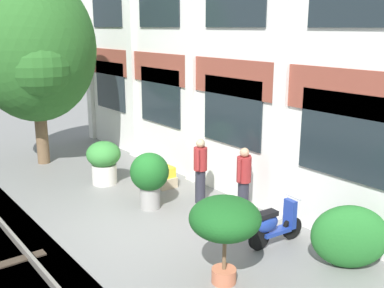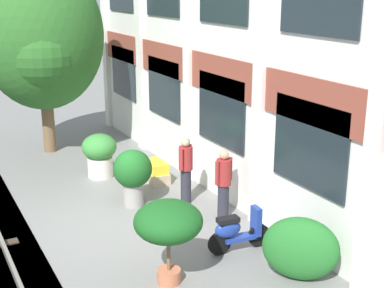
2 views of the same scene
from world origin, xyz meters
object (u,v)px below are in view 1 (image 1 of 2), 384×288
(potted_plant_glazed_jar, at_px, (104,160))
(potted_plant_terracotta_small, at_px, (225,221))
(resident_by_doorway, at_px, (200,169))
(potted_plant_fluted_column, at_px, (150,175))
(potted_plant_square_trough, at_px, (161,176))
(broadleaf_tree, at_px, (35,51))
(scooter_second_parked, at_px, (274,225))
(resident_watching_tracks, at_px, (244,179))
(topiary_hedge, at_px, (349,237))

(potted_plant_glazed_jar, distance_m, potted_plant_terracotta_small, 5.95)
(potted_plant_glazed_jar, height_order, resident_by_doorway, resident_by_doorway)
(potted_plant_glazed_jar, distance_m, resident_by_doorway, 3.05)
(potted_plant_fluted_column, bearing_deg, potted_plant_square_trough, 136.91)
(broadleaf_tree, distance_m, scooter_second_parked, 9.20)
(resident_watching_tracks, bearing_deg, potted_plant_terracotta_small, 114.08)
(potted_plant_terracotta_small, relative_size, resident_watching_tracks, 0.96)
(scooter_second_parked, bearing_deg, resident_by_doorway, 89.55)
(potted_plant_fluted_column, height_order, topiary_hedge, potted_plant_fluted_column)
(potted_plant_terracotta_small, bearing_deg, topiary_hedge, 64.97)
(broadleaf_tree, distance_m, resident_by_doorway, 6.66)
(potted_plant_square_trough, bearing_deg, resident_watching_tracks, 8.45)
(potted_plant_square_trough, distance_m, resident_watching_tracks, 2.94)
(potted_plant_terracotta_small, distance_m, potted_plant_square_trough, 5.23)
(potted_plant_terracotta_small, bearing_deg, broadleaf_tree, 179.68)
(potted_plant_glazed_jar, height_order, scooter_second_parked, potted_plant_glazed_jar)
(potted_plant_fluted_column, bearing_deg, broadleaf_tree, -172.27)
(scooter_second_parked, height_order, topiary_hedge, topiary_hedge)
(potted_plant_square_trough, distance_m, resident_by_doorway, 1.79)
(broadleaf_tree, distance_m, potted_plant_square_trough, 5.59)
(potted_plant_terracotta_small, height_order, topiary_hedge, potted_plant_terracotta_small)
(scooter_second_parked, distance_m, resident_watching_tracks, 1.69)
(potted_plant_fluted_column, xyz_separation_m, resident_by_doorway, (0.47, 1.19, 0.05))
(potted_plant_fluted_column, relative_size, topiary_hedge, 1.00)
(potted_plant_terracotta_small, distance_m, resident_watching_tracks, 3.04)
(potted_plant_glazed_jar, height_order, topiary_hedge, potted_plant_glazed_jar)
(resident_watching_tracks, bearing_deg, potted_plant_square_trough, -7.35)
(potted_plant_fluted_column, distance_m, scooter_second_parked, 3.33)
(potted_plant_fluted_column, xyz_separation_m, scooter_second_parked, (3.17, 0.94, -0.40))
(broadleaf_tree, height_order, potted_plant_fluted_column, broadleaf_tree)
(potted_plant_square_trough, relative_size, resident_watching_tracks, 0.57)
(broadleaf_tree, xyz_separation_m, topiary_hedge, (9.91, 2.11, -2.98))
(topiary_hedge, bearing_deg, resident_watching_tracks, 176.80)
(scooter_second_parked, distance_m, resident_by_doorway, 2.74)
(potted_plant_fluted_column, xyz_separation_m, resident_watching_tracks, (1.65, 1.55, 0.03))
(potted_plant_terracotta_small, height_order, resident_by_doorway, resident_by_doorway)
(broadleaf_tree, relative_size, potted_plant_fluted_column, 4.28)
(scooter_second_parked, bearing_deg, topiary_hedge, -67.92)
(broadleaf_tree, bearing_deg, potted_plant_terracotta_small, -0.32)
(potted_plant_square_trough, height_order, resident_watching_tracks, resident_watching_tracks)
(resident_watching_tracks, distance_m, topiary_hedge, 2.96)
(resident_by_doorway, bearing_deg, potted_plant_square_trough, -32.76)
(resident_by_doorway, height_order, resident_watching_tracks, resident_by_doorway)
(scooter_second_parked, height_order, resident_watching_tracks, resident_watching_tracks)
(resident_watching_tracks, bearing_deg, topiary_hedge, 161.00)
(potted_plant_glazed_jar, relative_size, resident_watching_tracks, 0.75)
(potted_plant_square_trough, xyz_separation_m, topiary_hedge, (5.80, 0.26, 0.33))
(potted_plant_fluted_column, bearing_deg, resident_by_doorway, 68.49)
(topiary_hedge, bearing_deg, broadleaf_tree, -167.99)
(broadleaf_tree, xyz_separation_m, potted_plant_glazed_jar, (3.02, 0.66, -2.89))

